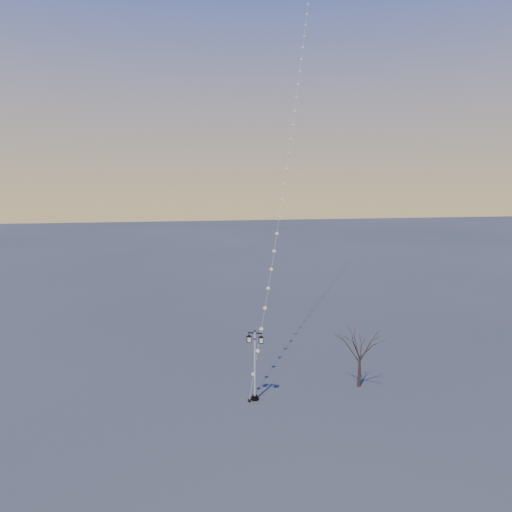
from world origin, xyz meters
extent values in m
plane|color=#444545|center=(0.00, 0.00, 0.00)|extent=(300.00, 300.00, 0.00)
cylinder|color=black|center=(0.48, 1.71, 0.08)|extent=(0.57, 0.57, 0.16)
cylinder|color=black|center=(0.48, 1.71, 0.23)|extent=(0.40, 0.40, 0.14)
cylinder|color=white|center=(0.48, 1.71, 2.68)|extent=(0.13, 0.13, 4.76)
cylinder|color=black|center=(0.48, 1.71, 4.50)|extent=(0.20, 0.20, 0.06)
cube|color=black|center=(0.48, 1.71, 4.91)|extent=(0.92, 0.40, 0.06)
sphere|color=black|center=(0.48, 1.71, 5.03)|extent=(0.14, 0.14, 0.14)
pyramid|color=black|center=(0.08, 1.86, 4.76)|extent=(0.45, 0.45, 0.14)
cube|color=beige|center=(0.08, 1.86, 4.44)|extent=(0.26, 0.26, 0.34)
cube|color=black|center=(0.08, 1.86, 4.25)|extent=(0.30, 0.30, 0.04)
pyramid|color=black|center=(0.88, 1.56, 4.76)|extent=(0.45, 0.45, 0.14)
cube|color=beige|center=(0.88, 1.56, 4.44)|extent=(0.26, 0.26, 0.34)
cube|color=black|center=(0.88, 1.56, 4.25)|extent=(0.30, 0.30, 0.04)
cone|color=#38291F|center=(8.55, 2.47, 1.16)|extent=(0.27, 0.27, 2.32)
cylinder|color=black|center=(0.04, 1.44, 0.10)|extent=(0.20, 0.20, 0.20)
cylinder|color=black|center=(0.04, 1.44, 0.12)|extent=(0.03, 0.03, 0.25)
cone|color=#EC4D21|center=(7.00, 19.02, 20.07)|extent=(0.08, 0.08, 0.28)
cylinder|color=white|center=(0.04, 1.44, 0.59)|extent=(0.02, 0.02, 0.79)
camera|label=1|loc=(-4.65, -28.28, 15.28)|focal=32.28mm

